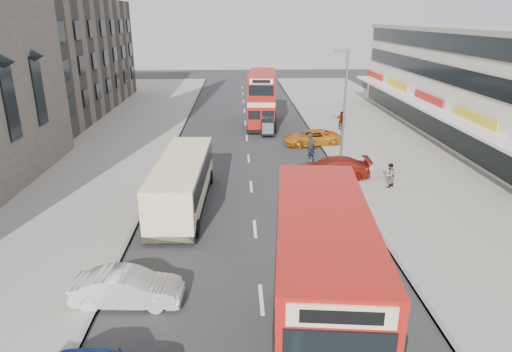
% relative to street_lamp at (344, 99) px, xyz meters
% --- Properties ---
extents(ground, '(160.00, 160.00, 0.00)m').
position_rel_street_lamp_xyz_m(ground, '(-6.52, -18.00, -4.78)').
color(ground, '#28282B').
rests_on(ground, ground).
extents(road_surface, '(12.00, 90.00, 0.01)m').
position_rel_street_lamp_xyz_m(road_surface, '(-6.52, 2.00, -4.78)').
color(road_surface, '#28282B').
rests_on(road_surface, ground).
extents(pavement_right, '(12.00, 90.00, 0.15)m').
position_rel_street_lamp_xyz_m(pavement_right, '(5.48, 2.00, -4.71)').
color(pavement_right, gray).
rests_on(pavement_right, ground).
extents(pavement_left, '(12.00, 90.00, 0.15)m').
position_rel_street_lamp_xyz_m(pavement_left, '(-18.52, 2.00, -4.71)').
color(pavement_left, gray).
rests_on(pavement_left, ground).
extents(kerb_left, '(0.20, 90.00, 0.16)m').
position_rel_street_lamp_xyz_m(kerb_left, '(-12.62, 2.00, -4.71)').
color(kerb_left, gray).
rests_on(kerb_left, ground).
extents(kerb_right, '(0.20, 90.00, 0.16)m').
position_rel_street_lamp_xyz_m(kerb_right, '(-0.42, 2.00, -4.71)').
color(kerb_right, gray).
rests_on(kerb_right, ground).
extents(brick_terrace, '(14.00, 28.00, 12.00)m').
position_rel_street_lamp_xyz_m(brick_terrace, '(-28.52, 20.00, 1.22)').
color(brick_terrace, '#66594C').
rests_on(brick_terrace, ground).
extents(commercial_row, '(9.90, 46.20, 9.30)m').
position_rel_street_lamp_xyz_m(commercial_row, '(13.42, 4.00, -0.09)').
color(commercial_row, beige).
rests_on(commercial_row, ground).
extents(street_lamp, '(1.00, 0.20, 8.12)m').
position_rel_street_lamp_xyz_m(street_lamp, '(0.00, 0.00, 0.00)').
color(street_lamp, slate).
rests_on(street_lamp, ground).
extents(bus_main, '(3.34, 9.36, 5.04)m').
position_rel_street_lamp_xyz_m(bus_main, '(-5.02, -19.61, -2.13)').
color(bus_main, black).
rests_on(bus_main, ground).
extents(bus_second, '(3.11, 9.25, 5.01)m').
position_rel_street_lamp_xyz_m(bus_second, '(-4.90, 12.75, -2.15)').
color(bus_second, black).
rests_on(bus_second, ground).
extents(coach, '(2.86, 9.82, 2.58)m').
position_rel_street_lamp_xyz_m(coach, '(-10.44, -6.95, -3.26)').
color(coach, black).
rests_on(coach, ground).
extents(car_left_front, '(4.10, 1.60, 1.33)m').
position_rel_street_lamp_xyz_m(car_left_front, '(-11.50, -16.00, -4.12)').
color(car_left_front, silver).
rests_on(car_left_front, ground).
extents(car_right_a, '(5.05, 2.25, 1.44)m').
position_rel_street_lamp_xyz_m(car_right_a, '(-1.16, -2.68, -4.07)').
color(car_right_a, maroon).
rests_on(car_right_a, ground).
extents(car_right_b, '(4.86, 2.66, 1.29)m').
position_rel_street_lamp_xyz_m(car_right_b, '(-1.19, 5.50, -4.14)').
color(car_right_b, orange).
rests_on(car_right_b, ground).
extents(pedestrian_near, '(0.69, 0.68, 1.56)m').
position_rel_street_lamp_xyz_m(pedestrian_near, '(2.00, -4.79, -3.85)').
color(pedestrian_near, gray).
rests_on(pedestrian_near, pavement_right).
extents(pedestrian_far, '(1.02, 0.47, 1.69)m').
position_rel_street_lamp_xyz_m(pedestrian_far, '(2.34, 10.30, -3.79)').
color(pedestrian_far, gray).
rests_on(pedestrian_far, pavement_right).
extents(cyclist, '(0.71, 1.66, 1.96)m').
position_rel_street_lamp_xyz_m(cyclist, '(-1.91, 1.31, -4.12)').
color(cyclist, gray).
rests_on(cyclist, ground).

